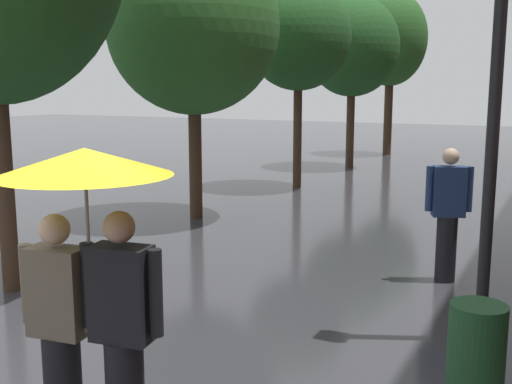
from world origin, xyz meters
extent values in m
cylinder|color=#473323|center=(-2.81, 2.43, 1.39)|extent=(0.21, 0.21, 2.78)
cylinder|color=#473323|center=(-3.08, 7.09, 1.19)|extent=(0.24, 0.24, 2.38)
ellipsoid|color=#2D6628|center=(-3.08, 7.09, 3.60)|extent=(3.19, 3.19, 3.23)
cylinder|color=#473323|center=(-2.81, 11.34, 1.36)|extent=(0.21, 0.21, 2.73)
ellipsoid|color=#235623|center=(-2.81, 11.34, 3.69)|extent=(2.55, 2.55, 2.57)
cylinder|color=#473323|center=(-2.94, 15.77, 1.29)|extent=(0.25, 0.25, 2.58)
ellipsoid|color=#235623|center=(-2.94, 15.77, 3.72)|extent=(2.86, 2.86, 3.04)
cylinder|color=#473323|center=(-2.92, 20.06, 1.48)|extent=(0.31, 0.31, 2.96)
ellipsoid|color=#2D6628|center=(-2.92, 20.06, 4.24)|extent=(2.64, 2.64, 3.41)
cube|color=#665B4C|center=(0.25, 0.22, 1.13)|extent=(0.43, 0.28, 0.62)
sphere|color=beige|center=(0.25, 0.22, 1.56)|extent=(0.21, 0.21, 0.21)
cylinder|color=#665B4C|center=(0.01, 0.18, 1.16)|extent=(0.09, 0.09, 0.55)
cylinder|color=#665B4C|center=(0.50, 0.25, 1.16)|extent=(0.09, 0.09, 0.55)
cube|color=black|center=(0.74, 0.29, 1.17)|extent=(0.43, 0.28, 0.64)
sphere|color=tan|center=(0.74, 0.29, 1.61)|extent=(0.21, 0.21, 0.21)
cylinder|color=black|center=(0.49, 0.25, 1.20)|extent=(0.09, 0.09, 0.57)
cylinder|color=black|center=(0.99, 0.33, 1.20)|extent=(0.09, 0.09, 0.57)
cylinder|color=#9E9EA3|center=(0.49, 0.27, 1.38)|extent=(0.02, 0.02, 1.15)
cone|color=yellow|center=(0.49, 0.27, 2.02)|extent=(1.15, 1.15, 0.18)
cylinder|color=black|center=(2.60, 3.49, 2.05)|extent=(0.12, 0.12, 4.10)
cylinder|color=#1E4C28|center=(2.74, 2.07, 0.42)|extent=(0.44, 0.44, 0.85)
cylinder|color=black|center=(1.93, 5.28, 0.43)|extent=(0.26, 0.26, 0.86)
cube|color=navy|center=(1.93, 5.28, 1.18)|extent=(0.45, 0.35, 0.65)
sphere|color=beige|center=(1.93, 5.28, 1.63)|extent=(0.21, 0.21, 0.21)
cylinder|color=navy|center=(1.69, 5.19, 1.22)|extent=(0.09, 0.09, 0.58)
cylinder|color=navy|center=(2.16, 5.38, 1.22)|extent=(0.09, 0.09, 0.58)
camera|label=1|loc=(3.28, -2.72, 2.50)|focal=43.17mm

